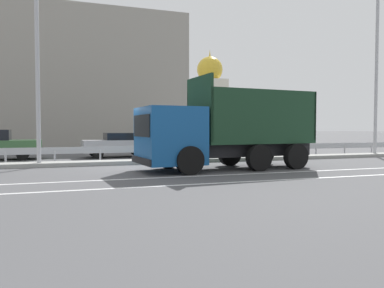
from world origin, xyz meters
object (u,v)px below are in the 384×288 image
(parked_car_5, at_px, (118,145))
(church_tower, at_px, (210,100))
(dump_truck, at_px, (208,137))
(street_lamp_1, at_px, (37,63))
(street_lamp_2, at_px, (378,65))
(median_road_sign, at_px, (301,139))

(parked_car_5, xyz_separation_m, church_tower, (14.41, 22.16, 4.46))
(dump_truck, distance_m, parked_car_5, 8.32)
(street_lamp_1, height_order, street_lamp_2, street_lamp_2)
(median_road_sign, distance_m, church_tower, 27.31)
(street_lamp_2, distance_m, parked_car_5, 15.99)
(median_road_sign, distance_m, street_lamp_1, 13.78)
(street_lamp_2, bearing_deg, dump_truck, -163.92)
(street_lamp_1, bearing_deg, dump_truck, -26.37)
(street_lamp_1, relative_size, church_tower, 0.69)
(dump_truck, height_order, street_lamp_2, street_lamp_2)
(street_lamp_1, distance_m, church_tower, 32.55)
(median_road_sign, height_order, parked_car_5, median_road_sign)
(dump_truck, relative_size, street_lamp_1, 0.94)
(dump_truck, distance_m, street_lamp_1, 7.90)
(median_road_sign, height_order, street_lamp_2, street_lamp_2)
(street_lamp_2, relative_size, church_tower, 0.86)
(street_lamp_1, relative_size, parked_car_5, 1.96)
(street_lamp_1, bearing_deg, parked_car_5, 49.69)
(dump_truck, distance_m, median_road_sign, 7.73)
(parked_car_5, bearing_deg, dump_truck, -165.11)
(dump_truck, relative_size, parked_car_5, 1.85)
(dump_truck, distance_m, street_lamp_2, 13.26)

